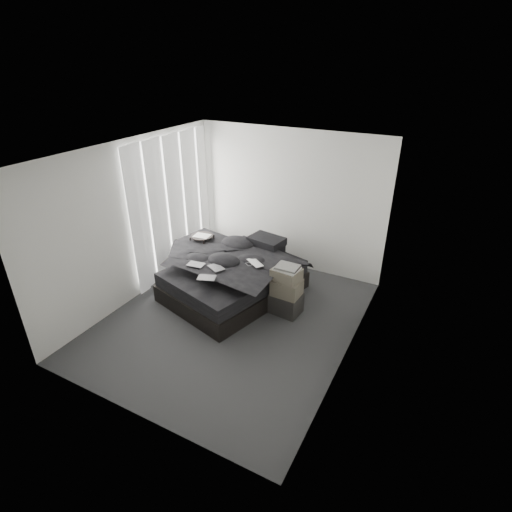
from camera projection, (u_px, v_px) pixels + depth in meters
The scene contains 25 objects.
floor at pixel (232, 319), 6.25m from camera, with size 3.60×4.20×0.01m, color #333336.
ceiling at pixel (227, 152), 5.06m from camera, with size 3.60×4.20×0.01m, color white.
wall_back at pixel (289, 201), 7.31m from camera, with size 3.60×0.01×2.60m, color silver.
wall_front at pixel (122, 324), 4.00m from camera, with size 3.60×0.01×2.60m, color silver.
wall_left at pixel (134, 222), 6.40m from camera, with size 0.01×4.20×2.60m, color silver.
wall_right at pixel (355, 274), 4.91m from camera, with size 0.01×4.20×2.60m, color silver.
window_left at pixel (170, 202), 7.08m from camera, with size 0.02×2.00×2.30m, color white.
curtain_left at pixel (173, 207), 7.09m from camera, with size 0.06×2.12×2.48m, color white.
bed at pixel (234, 286), 6.85m from camera, with size 1.62×2.14×0.29m, color black.
mattress at pixel (233, 273), 6.74m from camera, with size 1.56×2.08×0.23m, color black.
duvet at pixel (231, 261), 6.59m from camera, with size 1.58×1.83×0.25m, color black.
pillow_lower at pixel (264, 246), 7.22m from camera, with size 0.64×0.44×0.15m, color black.
pillow_upper at pixel (267, 241), 7.10m from camera, with size 0.60×0.42×0.14m, color black.
laptop at pixel (252, 259), 6.36m from camera, with size 0.34×0.22×0.03m, color silver.
comic_a at pixel (196, 260), 6.36m from camera, with size 0.27×0.18×0.01m, color black.
comic_b at pixel (216, 263), 6.26m from camera, with size 0.27×0.18×0.01m, color black.
comic_c at pixel (206, 272), 5.98m from camera, with size 0.27×0.18×0.01m, color black.
side_stand at pixel (203, 254), 7.44m from camera, with size 0.40×0.40×0.74m, color black.
papers at pixel (202, 236), 7.25m from camera, with size 0.29×0.21×0.01m, color white.
floor_books at pixel (199, 261), 7.80m from camera, with size 0.16×0.23×0.16m, color black.
box_lower at pixel (286, 303), 6.35m from camera, with size 0.46×0.36×0.34m, color black.
box_mid at pixel (287, 287), 6.20m from camera, with size 0.43×0.34×0.26m, color #544E42.
box_upper at pixel (286, 274), 6.11m from camera, with size 0.41×0.33×0.18m, color #544E42.
art_book_white at pixel (287, 268), 6.06m from camera, with size 0.35×0.28×0.04m, color silver.
art_book_snake at pixel (288, 267), 6.03m from camera, with size 0.34×0.27×0.03m, color silver.
Camera 1 is at (2.71, -4.35, 3.73)m, focal length 28.00 mm.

